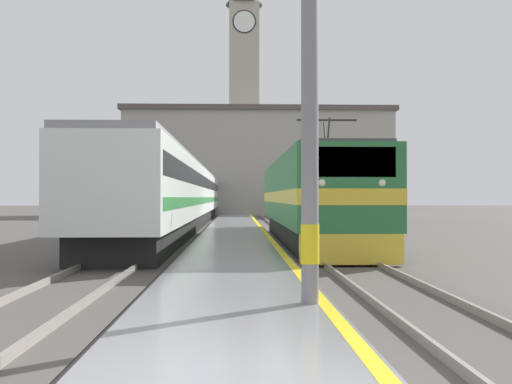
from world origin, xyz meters
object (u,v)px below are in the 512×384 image
(locomotive_train, at_px, (310,199))
(catenary_mast, at_px, (314,20))
(passenger_train, at_px, (184,195))
(clock_tower, at_px, (244,89))

(locomotive_train, distance_m, catenary_mast, 15.73)
(passenger_train, bearing_deg, catenary_mast, -81.12)
(passenger_train, distance_m, clock_tower, 39.70)
(locomotive_train, xyz_separation_m, clock_tower, (-2.05, 50.26, 13.60))
(catenary_mast, bearing_deg, clock_tower, 90.15)
(catenary_mast, relative_size, clock_tower, 0.30)
(locomotive_train, bearing_deg, catenary_mast, -96.95)
(passenger_train, xyz_separation_m, catenary_mast, (4.45, -28.50, 2.55))
(clock_tower, bearing_deg, passenger_train, -96.58)
(clock_tower, bearing_deg, locomotive_train, -87.67)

